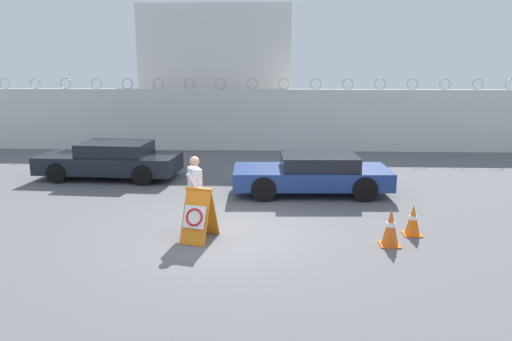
{
  "coord_description": "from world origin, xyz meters",
  "views": [
    {
      "loc": [
        1.14,
        -10.43,
        3.72
      ],
      "look_at": [
        0.58,
        2.07,
        1.03
      ],
      "focal_mm": 35.0,
      "sensor_mm": 36.0,
      "label": 1
    }
  ],
  "objects_px": {
    "security_guard": "(195,190)",
    "barricade_sign": "(199,214)",
    "traffic_cone_mid": "(391,227)",
    "traffic_cone_near": "(413,220)",
    "parked_car_rear_sedan": "(313,173)",
    "parked_car_front_coupe": "(111,160)"
  },
  "relations": [
    {
      "from": "security_guard",
      "to": "traffic_cone_near",
      "type": "bearing_deg",
      "value": 63.72
    },
    {
      "from": "security_guard",
      "to": "traffic_cone_mid",
      "type": "xyz_separation_m",
      "value": [
        4.19,
        -0.75,
        -0.56
      ]
    },
    {
      "from": "parked_car_rear_sedan",
      "to": "parked_car_front_coupe",
      "type": "bearing_deg",
      "value": -17.18
    },
    {
      "from": "traffic_cone_mid",
      "to": "security_guard",
      "type": "bearing_deg",
      "value": 169.88
    },
    {
      "from": "security_guard",
      "to": "traffic_cone_near",
      "type": "height_order",
      "value": "security_guard"
    },
    {
      "from": "traffic_cone_mid",
      "to": "barricade_sign",
      "type": "bearing_deg",
      "value": 177.59
    },
    {
      "from": "traffic_cone_near",
      "to": "barricade_sign",
      "type": "bearing_deg",
      "value": -173.72
    },
    {
      "from": "traffic_cone_near",
      "to": "parked_car_rear_sedan",
      "type": "bearing_deg",
      "value": 119.17
    },
    {
      "from": "traffic_cone_mid",
      "to": "parked_car_rear_sedan",
      "type": "distance_m",
      "value": 4.43
    },
    {
      "from": "traffic_cone_near",
      "to": "traffic_cone_mid",
      "type": "height_order",
      "value": "traffic_cone_mid"
    },
    {
      "from": "traffic_cone_near",
      "to": "parked_car_front_coupe",
      "type": "distance_m",
      "value": 9.98
    },
    {
      "from": "barricade_sign",
      "to": "traffic_cone_near",
      "type": "bearing_deg",
      "value": 21.91
    },
    {
      "from": "traffic_cone_near",
      "to": "parked_car_rear_sedan",
      "type": "distance_m",
      "value": 4.05
    },
    {
      "from": "parked_car_front_coupe",
      "to": "traffic_cone_mid",
      "type": "bearing_deg",
      "value": 146.49
    },
    {
      "from": "barricade_sign",
      "to": "traffic_cone_mid",
      "type": "height_order",
      "value": "barricade_sign"
    },
    {
      "from": "traffic_cone_near",
      "to": "parked_car_rear_sedan",
      "type": "height_order",
      "value": "parked_car_rear_sedan"
    },
    {
      "from": "security_guard",
      "to": "parked_car_front_coupe",
      "type": "bearing_deg",
      "value": -170.25
    },
    {
      "from": "barricade_sign",
      "to": "security_guard",
      "type": "height_order",
      "value": "security_guard"
    },
    {
      "from": "security_guard",
      "to": "barricade_sign",
      "type": "bearing_deg",
      "value": -9.68
    },
    {
      "from": "barricade_sign",
      "to": "parked_car_rear_sedan",
      "type": "bearing_deg",
      "value": 71.95
    },
    {
      "from": "barricade_sign",
      "to": "security_guard",
      "type": "relative_size",
      "value": 0.67
    },
    {
      "from": "security_guard",
      "to": "traffic_cone_near",
      "type": "xyz_separation_m",
      "value": [
        4.83,
        -0.07,
        -0.61
      ]
    }
  ]
}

